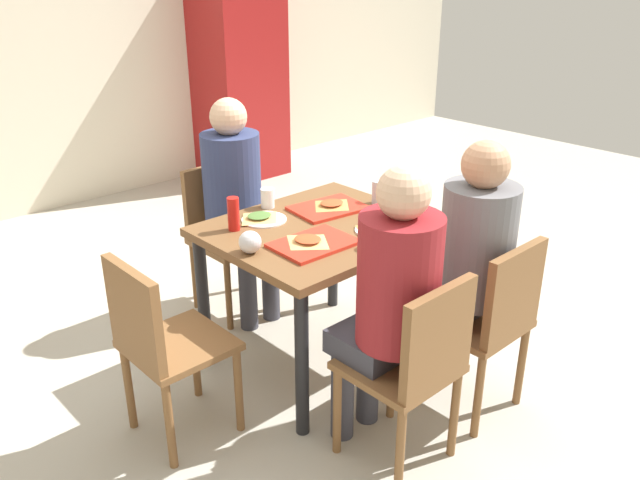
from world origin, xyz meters
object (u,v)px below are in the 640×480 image
pizza_slice_a (308,240)px  pizza_slice_c (259,217)px  main_table (320,246)px  paper_plate_center (264,219)px  tray_red_near (314,244)px  chair_left_end (160,339)px  chair_near_right (491,317)px  drink_fridge (239,74)px  chair_near_left (416,362)px  person_in_brown_jacket (469,255)px  condiment_bottle (234,214)px  person_in_red (391,293)px  soda_can (378,192)px  foil_bundle (250,242)px  tray_red_far (328,208)px  pizza_slice_b (332,204)px  plastic_cup_a (268,198)px  paper_plate_near_edge (378,231)px  pizza_slice_d (374,227)px  chair_far_side (224,227)px  plastic_cup_b (381,237)px

pizza_slice_a → pizza_slice_c: bearing=85.2°
main_table → paper_plate_center: paper_plate_center is taller
tray_red_near → chair_left_end: bearing=168.1°
chair_near_right → drink_fridge: (1.38, 3.67, 0.46)m
pizza_slice_c → chair_near_left: bearing=-94.7°
chair_near_left → tray_red_near: chair_near_left is taller
person_in_brown_jacket → drink_fridge: size_ratio=0.66×
paper_plate_center → condiment_bottle: size_ratio=1.38×
chair_near_right → person_in_red: (-0.51, 0.14, 0.25)m
soda_can → drink_fridge: drink_fridge is taller
main_table → foil_bundle: size_ratio=10.17×
drink_fridge → tray_red_far: bearing=-118.1°
pizza_slice_a → soda_can: soda_can is taller
main_table → foil_bundle: bearing=-177.1°
main_table → pizza_slice_a: pizza_slice_a is taller
pizza_slice_b → plastic_cup_a: (-0.23, 0.24, 0.03)m
chair_left_end → paper_plate_near_edge: 1.10m
tray_red_far → main_table: bearing=-144.0°
pizza_slice_d → plastic_cup_a: size_ratio=2.34×
pizza_slice_a → foil_bundle: (-0.23, 0.11, 0.03)m
main_table → pizza_slice_b: (0.20, 0.13, 0.13)m
chair_far_side → pizza_slice_c: bearing=-106.5°
chair_near_right → chair_left_end: (-1.15, 0.82, 0.00)m
chair_near_right → soda_can: (0.18, 0.84, 0.31)m
pizza_slice_a → drink_fridge: size_ratio=0.10×
chair_near_right → condiment_bottle: 1.25m
chair_far_side → plastic_cup_a: plastic_cup_a is taller
person_in_brown_jacket → drink_fridge: bearing=68.7°
soda_can → pizza_slice_d: bearing=-140.1°
person_in_red → person_in_brown_jacket: size_ratio=1.00×
tray_red_far → chair_near_left: bearing=-114.6°
chair_near_right → pizza_slice_b: chair_near_right is taller
chair_far_side → tray_red_near: size_ratio=2.35×
pizza_slice_c → condiment_bottle: condiment_bottle is taller
plastic_cup_b → pizza_slice_d: bearing=50.7°
condiment_bottle → pizza_slice_d: bearing=-43.4°
drink_fridge → tray_red_near: bearing=-121.1°
pizza_slice_d → pizza_slice_b: bearing=81.2°
chair_near_right → pizza_slice_c: chair_near_right is taller
person_in_red → paper_plate_near_edge: size_ratio=5.71×
tray_red_far → pizza_slice_a: (-0.38, -0.26, 0.02)m
condiment_bottle → person_in_brown_jacket: bearing=-57.3°
foil_bundle → paper_plate_center: bearing=42.8°
tray_red_far → pizza_slice_c: size_ratio=1.84×
paper_plate_near_edge → pizza_slice_b: pizza_slice_b is taller
chair_near_left → chair_left_end: same height
plastic_cup_b → main_table: bearing=94.0°
chair_far_side → pizza_slice_a: 1.01m
plastic_cup_a → condiment_bottle: condiment_bottle is taller
chair_left_end → drink_fridge: (2.52, 2.85, 0.46)m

